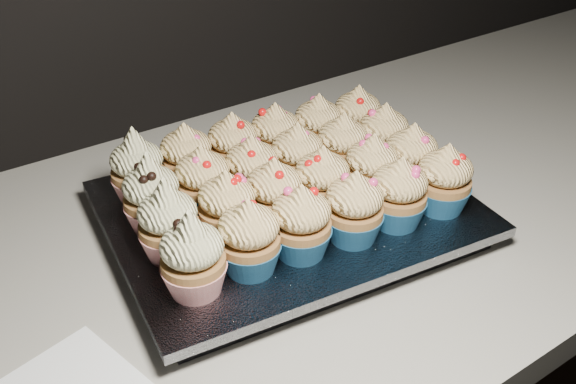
% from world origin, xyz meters
% --- Properties ---
extents(worktop, '(2.44, 0.64, 0.04)m').
position_xyz_m(worktop, '(0.00, 1.70, 0.88)').
color(worktop, beige).
rests_on(worktop, cabinet).
extents(baking_tray, '(0.40, 0.33, 0.02)m').
position_xyz_m(baking_tray, '(0.18, 1.68, 0.91)').
color(baking_tray, black).
rests_on(baking_tray, worktop).
extents(foil_lining, '(0.44, 0.36, 0.01)m').
position_xyz_m(foil_lining, '(0.18, 1.68, 0.93)').
color(foil_lining, silver).
rests_on(foil_lining, baking_tray).
extents(cupcake_0, '(0.06, 0.06, 0.10)m').
position_xyz_m(cupcake_0, '(0.02, 1.61, 0.97)').
color(cupcake_0, '#AF181A').
rests_on(cupcake_0, foil_lining).
extents(cupcake_1, '(0.06, 0.06, 0.08)m').
position_xyz_m(cupcake_1, '(0.08, 1.60, 0.97)').
color(cupcake_1, '#1C5886').
rests_on(cupcake_1, foil_lining).
extents(cupcake_2, '(0.06, 0.06, 0.08)m').
position_xyz_m(cupcake_2, '(0.14, 1.60, 0.97)').
color(cupcake_2, '#1C5886').
rests_on(cupcake_2, foil_lining).
extents(cupcake_3, '(0.06, 0.06, 0.08)m').
position_xyz_m(cupcake_3, '(0.20, 1.59, 0.97)').
color(cupcake_3, '#1C5886').
rests_on(cupcake_3, foil_lining).
extents(cupcake_4, '(0.06, 0.06, 0.08)m').
position_xyz_m(cupcake_4, '(0.26, 1.58, 0.97)').
color(cupcake_4, '#1C5886').
rests_on(cupcake_4, foil_lining).
extents(cupcake_5, '(0.06, 0.06, 0.08)m').
position_xyz_m(cupcake_5, '(0.32, 1.57, 0.97)').
color(cupcake_5, '#1C5886').
rests_on(cupcake_5, foil_lining).
extents(cupcake_6, '(0.06, 0.06, 0.10)m').
position_xyz_m(cupcake_6, '(0.03, 1.67, 0.97)').
color(cupcake_6, '#AF181A').
rests_on(cupcake_6, foil_lining).
extents(cupcake_7, '(0.06, 0.06, 0.08)m').
position_xyz_m(cupcake_7, '(0.09, 1.66, 0.97)').
color(cupcake_7, '#1C5886').
rests_on(cupcake_7, foil_lining).
extents(cupcake_8, '(0.06, 0.06, 0.08)m').
position_xyz_m(cupcake_8, '(0.15, 1.65, 0.97)').
color(cupcake_8, '#1C5886').
rests_on(cupcake_8, foil_lining).
extents(cupcake_9, '(0.06, 0.06, 0.08)m').
position_xyz_m(cupcake_9, '(0.20, 1.65, 0.97)').
color(cupcake_9, '#1C5886').
rests_on(cupcake_9, foil_lining).
extents(cupcake_10, '(0.06, 0.06, 0.08)m').
position_xyz_m(cupcake_10, '(0.27, 1.64, 0.97)').
color(cupcake_10, '#1C5886').
rests_on(cupcake_10, foil_lining).
extents(cupcake_11, '(0.06, 0.06, 0.08)m').
position_xyz_m(cupcake_11, '(0.32, 1.63, 0.97)').
color(cupcake_11, '#1C5886').
rests_on(cupcake_11, foil_lining).
extents(cupcake_12, '(0.06, 0.06, 0.10)m').
position_xyz_m(cupcake_12, '(0.04, 1.72, 0.97)').
color(cupcake_12, '#AF181A').
rests_on(cupcake_12, foil_lining).
extents(cupcake_13, '(0.06, 0.06, 0.08)m').
position_xyz_m(cupcake_13, '(0.10, 1.72, 0.97)').
color(cupcake_13, '#1C5886').
rests_on(cupcake_13, foil_lining).
extents(cupcake_14, '(0.06, 0.06, 0.08)m').
position_xyz_m(cupcake_14, '(0.15, 1.71, 0.97)').
color(cupcake_14, '#1C5886').
rests_on(cupcake_14, foil_lining).
extents(cupcake_15, '(0.06, 0.06, 0.08)m').
position_xyz_m(cupcake_15, '(0.21, 1.70, 0.97)').
color(cupcake_15, '#1C5886').
rests_on(cupcake_15, foil_lining).
extents(cupcake_16, '(0.06, 0.06, 0.08)m').
position_xyz_m(cupcake_16, '(0.27, 1.70, 0.97)').
color(cupcake_16, '#1C5886').
rests_on(cupcake_16, foil_lining).
extents(cupcake_17, '(0.06, 0.06, 0.08)m').
position_xyz_m(cupcake_17, '(0.33, 1.69, 0.97)').
color(cupcake_17, '#1C5886').
rests_on(cupcake_17, foil_lining).
extents(cupcake_18, '(0.06, 0.06, 0.10)m').
position_xyz_m(cupcake_18, '(0.05, 1.78, 0.97)').
color(cupcake_18, '#AF181A').
rests_on(cupcake_18, foil_lining).
extents(cupcake_19, '(0.06, 0.06, 0.08)m').
position_xyz_m(cupcake_19, '(0.10, 1.78, 0.97)').
color(cupcake_19, '#1C5886').
rests_on(cupcake_19, foil_lining).
extents(cupcake_20, '(0.06, 0.06, 0.08)m').
position_xyz_m(cupcake_20, '(0.16, 1.77, 0.97)').
color(cupcake_20, '#1C5886').
rests_on(cupcake_20, foil_lining).
extents(cupcake_21, '(0.06, 0.06, 0.08)m').
position_xyz_m(cupcake_21, '(0.22, 1.76, 0.97)').
color(cupcake_21, '#1C5886').
rests_on(cupcake_21, foil_lining).
extents(cupcake_22, '(0.06, 0.06, 0.08)m').
position_xyz_m(cupcake_22, '(0.28, 1.75, 0.97)').
color(cupcake_22, '#1C5886').
rests_on(cupcake_22, foil_lining).
extents(cupcake_23, '(0.06, 0.06, 0.08)m').
position_xyz_m(cupcake_23, '(0.34, 1.75, 0.97)').
color(cupcake_23, '#1C5886').
rests_on(cupcake_23, foil_lining).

